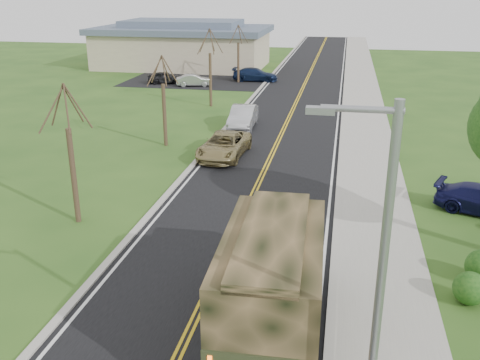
# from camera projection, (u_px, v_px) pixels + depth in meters

# --- Properties ---
(road) EXTENTS (8.00, 120.00, 0.01)m
(road) POSITION_uv_depth(u_px,v_px,m) (299.00, 96.00, 49.83)
(road) COLOR black
(road) RESTS_ON ground
(curb_right) EXTENTS (0.30, 120.00, 0.12)m
(curb_right) POSITION_uv_depth(u_px,v_px,m) (345.00, 97.00, 49.07)
(curb_right) COLOR #9E998E
(curb_right) RESTS_ON ground
(sidewalk_right) EXTENTS (3.20, 120.00, 0.10)m
(sidewalk_right) POSITION_uv_depth(u_px,v_px,m) (364.00, 98.00, 48.75)
(sidewalk_right) COLOR #9E998E
(sidewalk_right) RESTS_ON ground
(curb_left) EXTENTS (0.30, 120.00, 0.10)m
(curb_left) POSITION_uv_depth(u_px,v_px,m) (256.00, 93.00, 50.57)
(curb_left) COLOR #9E998E
(curb_left) RESTS_ON ground
(street_light) EXTENTS (1.65, 0.22, 8.00)m
(street_light) POSITION_uv_depth(u_px,v_px,m) (375.00, 285.00, 10.12)
(street_light) COLOR gray
(street_light) RESTS_ON ground
(bare_tree_a) EXTENTS (1.93, 2.26, 6.08)m
(bare_tree_a) POSITION_uv_depth(u_px,v_px,m) (72.00, 165.00, 22.56)
(bare_tree_a) COLOR #38281C
(bare_tree_a) RESTS_ON ground
(bare_tree_b) EXTENTS (1.83, 2.14, 5.73)m
(bare_tree_b) POSITION_uv_depth(u_px,v_px,m) (164.00, 108.00, 33.67)
(bare_tree_b) COLOR #38281C
(bare_tree_b) RESTS_ON ground
(bare_tree_c) EXTENTS (2.04, 2.39, 6.42)m
(bare_tree_c) POSITION_uv_depth(u_px,v_px,m) (210.00, 73.00, 44.62)
(bare_tree_c) COLOR #38281C
(bare_tree_c) RESTS_ON ground
(bare_tree_d) EXTENTS (1.88, 2.20, 5.91)m
(bare_tree_d) POSITION_uv_depth(u_px,v_px,m) (238.00, 58.00, 55.75)
(bare_tree_d) COLOR #38281C
(bare_tree_d) RESTS_ON ground
(commercial_building) EXTENTS (25.50, 21.50, 5.65)m
(commercial_building) POSITION_uv_depth(u_px,v_px,m) (183.00, 45.00, 66.51)
(commercial_building) COLOR tan
(commercial_building) RESTS_ON ground
(military_truck) EXTENTS (2.84, 7.56, 3.73)m
(military_truck) POSITION_uv_depth(u_px,v_px,m) (274.00, 272.00, 15.13)
(military_truck) COLOR black
(military_truck) RESTS_ON ground
(suv_champagne) EXTENTS (2.70, 5.31, 1.44)m
(suv_champagne) POSITION_uv_depth(u_px,v_px,m) (224.00, 145.00, 31.97)
(suv_champagne) COLOR #948553
(suv_champagne) RESTS_ON ground
(sedan_silver) EXTENTS (1.82, 4.80, 1.56)m
(sedan_silver) POSITION_uv_depth(u_px,v_px,m) (243.00, 117.00, 38.52)
(sedan_silver) COLOR #B8B9BE
(sedan_silver) RESTS_ON ground
(lot_car_dark) EXTENTS (3.92, 2.36, 1.25)m
(lot_car_dark) POSITION_uv_depth(u_px,v_px,m) (165.00, 78.00, 55.66)
(lot_car_dark) COLOR black
(lot_car_dark) RESTS_ON ground
(lot_car_silver) EXTENTS (3.80, 2.16, 1.19)m
(lot_car_silver) POSITION_uv_depth(u_px,v_px,m) (194.00, 80.00, 54.28)
(lot_car_silver) COLOR #A2A2A6
(lot_car_silver) RESTS_ON ground
(lot_car_navy) EXTENTS (4.82, 2.01, 1.39)m
(lot_car_navy) POSITION_uv_depth(u_px,v_px,m) (255.00, 75.00, 57.07)
(lot_car_navy) COLOR #111E3E
(lot_car_navy) RESTS_ON ground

